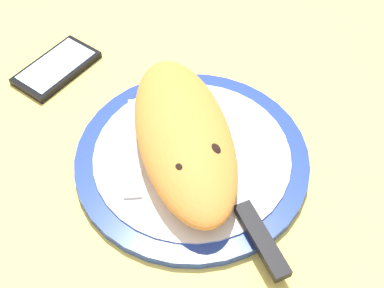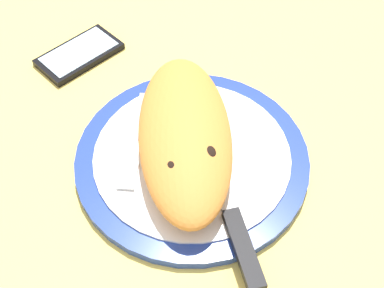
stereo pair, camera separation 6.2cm
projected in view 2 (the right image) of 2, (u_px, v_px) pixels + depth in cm
name	position (u px, v px, depth cm)	size (l,w,h in cm)	color
ground_plane	(192.00, 168.00, 66.21)	(150.00, 150.00, 3.00)	#EACC60
plate	(192.00, 158.00, 64.44)	(29.70, 29.70, 1.59)	#233D99
calzone	(185.00, 135.00, 62.02)	(28.33, 15.97, 5.76)	orange
fork	(133.00, 148.00, 64.14)	(15.90, 2.32, 0.40)	silver
knife	(234.00, 224.00, 57.01)	(22.71, 9.99, 1.20)	silver
smartphone	(79.00, 54.00, 77.01)	(13.82, 13.08, 1.16)	black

